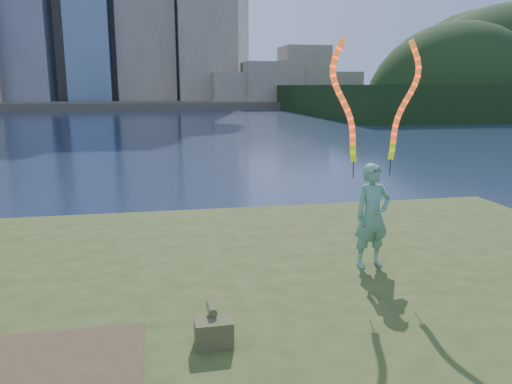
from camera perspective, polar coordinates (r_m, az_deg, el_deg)
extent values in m
plane|color=#1A2742|center=(8.90, -8.11, -14.11)|extent=(320.00, 320.00, 0.00)
cube|color=#354418|center=(6.78, -7.17, -19.21)|extent=(17.00, 15.00, 0.30)
cube|color=#354418|center=(6.83, -7.34, -16.55)|extent=(14.00, 12.00, 0.30)
cube|color=#474234|center=(103.05, -10.97, 10.00)|extent=(320.00, 40.00, 1.20)
imported|color=#147445|center=(8.84, 13.14, -2.68)|extent=(0.72, 0.52, 1.82)
cylinder|color=black|center=(8.60, 11.06, 2.53)|extent=(0.02, 0.02, 0.30)
cylinder|color=black|center=(8.99, 15.08, 2.74)|extent=(0.02, 0.02, 0.30)
cube|color=#474B29|center=(6.32, -4.85, -15.75)|extent=(0.46, 0.31, 0.33)
cylinder|color=#474B29|center=(6.42, -5.10, -13.14)|extent=(0.11, 0.31, 0.11)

